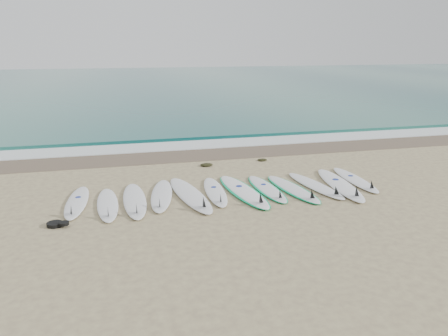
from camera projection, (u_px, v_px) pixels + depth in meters
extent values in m
plane|color=tan|center=(228.00, 193.00, 11.10)|extent=(120.00, 120.00, 0.00)
cube|color=#1F645C|center=(142.00, 83.00, 41.39)|extent=(120.00, 55.00, 0.03)
cube|color=brown|center=(198.00, 155.00, 14.92)|extent=(120.00, 1.80, 0.01)
cube|color=silver|center=(191.00, 145.00, 16.22)|extent=(120.00, 1.40, 0.04)
cube|color=#1F645C|center=(184.00, 136.00, 17.61)|extent=(120.00, 1.00, 0.10)
ellipsoid|color=white|center=(77.00, 202.00, 10.37)|extent=(0.64, 2.36, 0.08)
cone|color=black|center=(71.00, 209.00, 9.52)|extent=(0.21, 0.26, 0.25)
cylinder|color=navy|center=(78.00, 197.00, 10.57)|extent=(0.14, 0.14, 0.01)
ellipsoid|color=white|center=(108.00, 204.00, 10.22)|extent=(0.55, 2.35, 0.08)
cone|color=black|center=(108.00, 212.00, 9.40)|extent=(0.20, 0.25, 0.25)
ellipsoid|color=white|center=(135.00, 200.00, 10.48)|extent=(0.55, 2.60, 0.08)
cone|color=black|center=(137.00, 208.00, 9.55)|extent=(0.22, 0.28, 0.28)
ellipsoid|color=white|center=(162.00, 195.00, 10.83)|extent=(0.89, 2.52, 0.08)
cone|color=black|center=(160.00, 202.00, 9.93)|extent=(0.25, 0.29, 0.26)
ellipsoid|color=white|center=(190.00, 194.00, 10.85)|extent=(0.99, 2.95, 0.09)
cone|color=black|center=(204.00, 202.00, 9.86)|extent=(0.29, 0.34, 0.31)
ellipsoid|color=white|center=(215.00, 191.00, 11.10)|extent=(0.66, 2.38, 0.08)
cone|color=black|center=(221.00, 198.00, 10.25)|extent=(0.22, 0.26, 0.25)
cylinder|color=navy|center=(214.00, 187.00, 11.31)|extent=(0.15, 0.15, 0.01)
ellipsoid|color=white|center=(243.00, 191.00, 11.11)|extent=(0.91, 2.85, 0.09)
ellipsoid|color=#00C374|center=(243.00, 191.00, 11.11)|extent=(1.01, 2.88, 0.06)
cone|color=black|center=(261.00, 198.00, 10.14)|extent=(0.27, 0.32, 0.30)
cylinder|color=navy|center=(239.00, 186.00, 11.33)|extent=(0.18, 0.18, 0.01)
ellipsoid|color=white|center=(267.00, 188.00, 11.33)|extent=(0.59, 2.34, 0.07)
ellipsoid|color=#00C374|center=(267.00, 189.00, 11.33)|extent=(0.67, 2.36, 0.05)
cone|color=black|center=(280.00, 194.00, 10.51)|extent=(0.21, 0.26, 0.25)
cylinder|color=navy|center=(263.00, 184.00, 11.53)|extent=(0.14, 0.14, 0.01)
ellipsoid|color=silver|center=(292.00, 189.00, 11.30)|extent=(0.85, 2.50, 0.08)
ellipsoid|color=#00C374|center=(292.00, 189.00, 11.31)|extent=(0.94, 2.53, 0.06)
cone|color=black|center=(312.00, 194.00, 10.47)|extent=(0.24, 0.29, 0.26)
ellipsoid|color=white|center=(315.00, 185.00, 11.56)|extent=(0.89, 2.52, 0.08)
cone|color=black|center=(336.00, 190.00, 10.72)|extent=(0.25, 0.29, 0.26)
ellipsoid|color=white|center=(339.00, 184.00, 11.63)|extent=(0.94, 2.95, 0.09)
cone|color=black|center=(357.00, 191.00, 10.57)|extent=(0.28, 0.34, 0.31)
cylinder|color=navy|center=(336.00, 179.00, 11.88)|extent=(0.19, 0.19, 0.01)
ellipsoid|color=white|center=(355.00, 180.00, 12.06)|extent=(0.60, 2.43, 0.08)
cone|color=black|center=(372.00, 184.00, 11.19)|extent=(0.21, 0.27, 0.26)
cylinder|color=navy|center=(351.00, 176.00, 12.26)|extent=(0.14, 0.14, 0.01)
ellipsoid|color=black|center=(206.00, 165.00, 13.54)|extent=(0.40, 0.31, 0.08)
ellipsoid|color=black|center=(262.00, 160.00, 14.14)|extent=(0.31, 0.24, 0.06)
cylinder|color=black|center=(55.00, 224.00, 9.08)|extent=(0.32, 0.32, 0.08)
cylinder|color=black|center=(64.00, 223.00, 9.02)|extent=(0.20, 0.20, 0.06)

